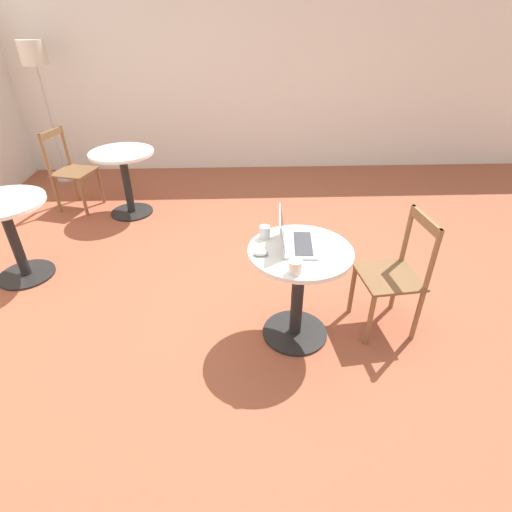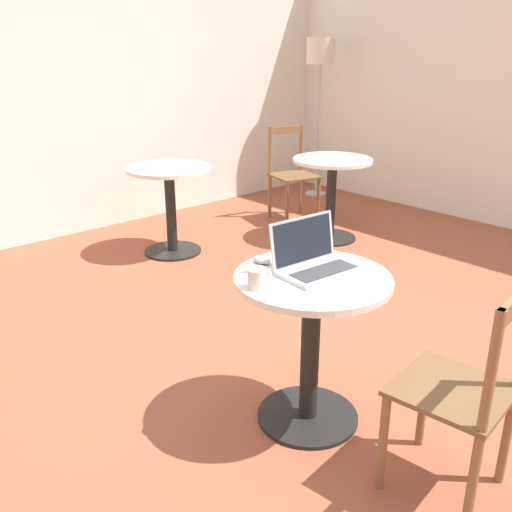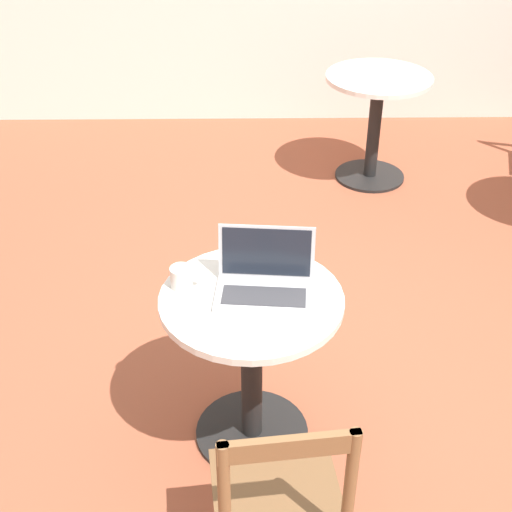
{
  "view_description": "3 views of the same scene",
  "coord_description": "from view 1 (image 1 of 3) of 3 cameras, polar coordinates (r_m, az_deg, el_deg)",
  "views": [
    {
      "loc": [
        -2.56,
        0.22,
        2.08
      ],
      "look_at": [
        -0.17,
        0.12,
        0.56
      ],
      "focal_mm": 28.0,
      "sensor_mm": 36.0,
      "label": 1
    },
    {
      "loc": [
        -2.09,
        -1.66,
        1.68
      ],
      "look_at": [
        -0.33,
        0.25,
        0.7
      ],
      "focal_mm": 40.0,
      "sensor_mm": 36.0,
      "label": 2
    },
    {
      "loc": [
        -0.39,
        -2.25,
        2.32
      ],
      "look_at": [
        -0.35,
        0.2,
        0.67
      ],
      "focal_mm": 50.0,
      "sensor_mm": 36.0,
      "label": 3
    }
  ],
  "objects": [
    {
      "name": "mouse",
      "position": [
        2.51,
        0.69,
        0.44
      ],
      "size": [
        0.06,
        0.1,
        0.03
      ],
      "color": "#B7B7BC",
      "rests_on": "cafe_table_near"
    },
    {
      "name": "floor_lamp",
      "position": [
        5.93,
        -29.03,
        23.18
      ],
      "size": [
        0.31,
        0.31,
        1.72
      ],
      "color": "#B7B7B7",
      "rests_on": "ground_plane"
    },
    {
      "name": "chair_near_front",
      "position": [
        2.99,
        19.21,
        -2.66
      ],
      "size": [
        0.44,
        0.44,
        0.9
      ],
      "color": "brown",
      "rests_on": "ground_plane"
    },
    {
      "name": "drinking_glass",
      "position": [
        2.69,
        1.24,
        3.42
      ],
      "size": [
        0.07,
        0.07,
        0.09
      ],
      "color": "silver",
      "rests_on": "cafe_table_near"
    },
    {
      "name": "laptop",
      "position": [
        2.61,
        5.49,
        2.36
      ],
      "size": [
        0.38,
        0.28,
        0.22
      ],
      "color": "#B7B7BC",
      "rests_on": "cafe_table_near"
    },
    {
      "name": "cafe_table_mid",
      "position": [
        4.73,
        -18.24,
        11.41
      ],
      "size": [
        0.69,
        0.69,
        0.73
      ],
      "color": "black",
      "rests_on": "ground_plane"
    },
    {
      "name": "wall_side",
      "position": [
        5.84,
        -0.15,
        25.27
      ],
      "size": [
        0.06,
        9.4,
        2.7
      ],
      "color": "white",
      "rests_on": "ground_plane"
    },
    {
      "name": "mug",
      "position": [
        2.35,
        5.62,
        -1.53
      ],
      "size": [
        0.12,
        0.08,
        0.08
      ],
      "color": "silver",
      "rests_on": "cafe_table_near"
    },
    {
      "name": "chair_mid_back",
      "position": [
        5.14,
        -24.93,
        10.96
      ],
      "size": [
        0.5,
        0.5,
        0.9
      ],
      "color": "brown",
      "rests_on": "ground_plane"
    },
    {
      "name": "cafe_table_far",
      "position": [
        3.93,
        -31.83,
        3.7
      ],
      "size": [
        0.69,
        0.69,
        0.73
      ],
      "color": "black",
      "rests_on": "ground_plane"
    },
    {
      "name": "cafe_table_near",
      "position": [
        2.72,
        6.1,
        -3.11
      ],
      "size": [
        0.69,
        0.69,
        0.73
      ],
      "color": "black",
      "rests_on": "ground_plane"
    },
    {
      "name": "ground_plane",
      "position": [
        3.3,
        2.02,
        -6.57
      ],
      "size": [
        16.0,
        16.0,
        0.0
      ],
      "primitive_type": "plane",
      "color": "#9E5138"
    }
  ]
}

